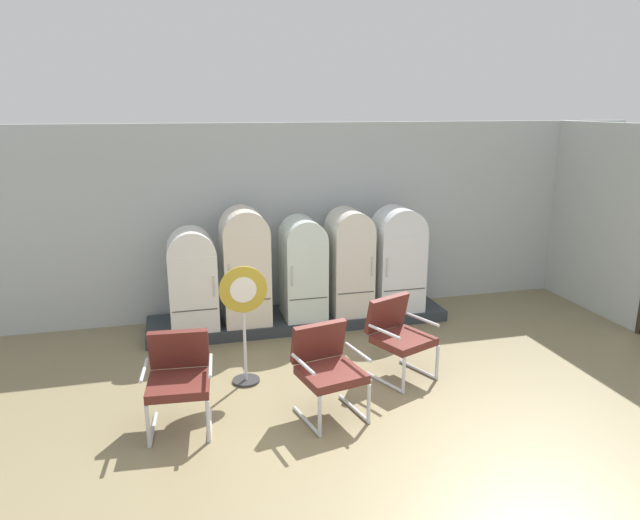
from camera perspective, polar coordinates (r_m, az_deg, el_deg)
name	(u,v)px	position (r m, az deg, el deg)	size (l,w,h in m)	color
ground	(364,432)	(6.05, 4.42, -16.64)	(12.00, 10.00, 0.05)	#827452
back_wall	(289,219)	(8.84, -3.09, 4.07)	(11.76, 0.12, 2.91)	#B5BCBD
side_wall_right	(602,220)	(9.86, 26.12, 3.55)	(0.16, 2.20, 2.91)	#B5BCB9
display_plinth	(299,318)	(8.63, -2.10, -5.81)	(4.37, 0.95, 0.16)	#2B3137
refrigerator_0	(192,276)	(8.06, -12.51, -1.59)	(0.65, 0.61, 1.39)	white
refrigerator_1	(245,262)	(8.12, -7.44, -0.21)	(0.64, 0.72, 1.63)	silver
refrigerator_2	(303,265)	(8.28, -1.71, -0.46)	(0.59, 0.72, 1.46)	silver
refrigerator_3	(349,258)	(8.44, 2.91, 0.17)	(0.58, 0.70, 1.55)	silver
refrigerator_4	(398,256)	(8.66, 7.71, 0.40)	(0.70, 0.63, 1.56)	silver
armchair_left	(179,374)	(6.03, -13.80, -10.95)	(0.71, 0.73, 0.96)	silver
armchair_right	(398,332)	(6.93, 7.75, -7.11)	(0.83, 0.86, 0.96)	silver
armchair_center	(327,365)	(6.06, 0.71, -10.35)	(0.76, 0.79, 0.96)	silver
sign_stand	(244,322)	(6.67, -7.51, -6.15)	(0.54, 0.32, 1.42)	#2D2D30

